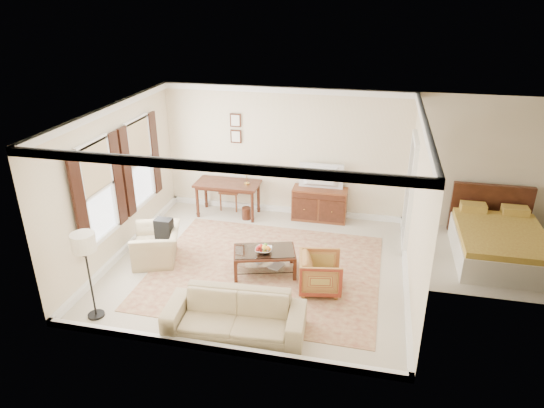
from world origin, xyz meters
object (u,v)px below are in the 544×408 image
at_px(club_armchair, 156,240).
at_px(sofa, 235,309).
at_px(sideboard, 319,204).
at_px(striped_armchair, 320,272).
at_px(writing_desk, 228,187).
at_px(tv, 321,169).
at_px(coffee_table, 264,255).

distance_m(club_armchair, sofa, 2.71).
height_order(sideboard, sofa, sofa).
xyz_separation_m(striped_armchair, sofa, (-1.11, -1.40, 0.04)).
bearing_deg(striped_armchair, writing_desk, 33.72).
bearing_deg(club_armchair, sofa, 31.15).
bearing_deg(club_armchair, sideboard, 112.84).
bearing_deg(tv, sofa, 80.15).
distance_m(tv, coffee_table, 2.69).
height_order(writing_desk, coffee_table, writing_desk).
height_order(tv, club_armchair, tv).
relative_size(writing_desk, sideboard, 1.20).
distance_m(writing_desk, sideboard, 2.11).
xyz_separation_m(sideboard, tv, (0.00, -0.02, 0.84)).
height_order(tv, coffee_table, tv).
bearing_deg(striped_armchair, club_armchair, 74.22).
height_order(writing_desk, sofa, sofa).
bearing_deg(striped_armchair, sideboard, -1.77).
xyz_separation_m(sideboard, club_armchair, (-2.80, -2.47, 0.06)).
distance_m(striped_armchair, sofa, 1.79).
bearing_deg(sideboard, coffee_table, -105.39).
relative_size(club_armchair, sofa, 0.47).
bearing_deg(coffee_table, sideboard, 74.61).
xyz_separation_m(club_armchair, sofa, (2.07, -1.75, -0.02)).
bearing_deg(sofa, coffee_table, 84.91).
distance_m(sideboard, sofa, 4.28).
height_order(striped_armchair, sofa, sofa).
bearing_deg(tv, sideboard, -90.00).
xyz_separation_m(coffee_table, sofa, (-0.05, -1.74, 0.05)).
bearing_deg(sofa, tv, 76.57).
distance_m(sideboard, club_armchair, 3.73).
distance_m(coffee_table, sofa, 1.74).
distance_m(sideboard, coffee_table, 2.57).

